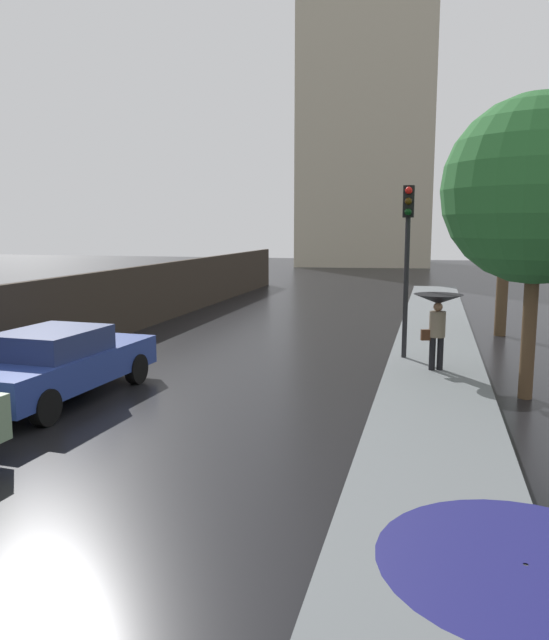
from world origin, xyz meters
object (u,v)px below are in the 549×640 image
car_blue_near_kerb (59,363)px  traffic_light (407,239)px  street_tree_near (538,190)px  street_tree_mid (506,221)px  pedestrian_with_umbrella_near (438,309)px

car_blue_near_kerb → traffic_light: size_ratio=1.11×
car_blue_near_kerb → street_tree_near: bearing=-162.0°
car_blue_near_kerb → street_tree_near: size_ratio=0.80×
traffic_light → car_blue_near_kerb: bearing=-141.9°
car_blue_near_kerb → street_tree_mid: 13.51m
pedestrian_with_umbrella_near → street_tree_mid: bearing=54.9°
car_blue_near_kerb → street_tree_near: street_tree_near is taller
traffic_light → street_tree_mid: (2.69, 4.70, 0.48)m
car_blue_near_kerb → street_tree_mid: size_ratio=0.98×
street_tree_near → car_blue_near_kerb: bearing=-165.2°
car_blue_near_kerb → street_tree_mid: bearing=-129.9°
car_blue_near_kerb → traffic_light: bearing=-138.7°
traffic_light → street_tree_mid: street_tree_mid is taller
traffic_light → street_tree_near: (2.46, -2.63, 0.97)m
car_blue_near_kerb → traffic_light: (6.33, 4.96, 2.31)m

